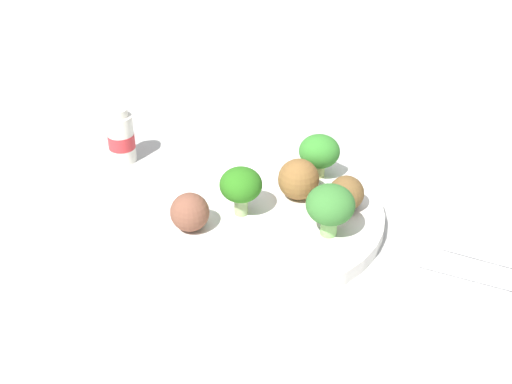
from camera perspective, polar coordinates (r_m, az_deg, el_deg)
name	(u,v)px	position (r m, az deg, el deg)	size (l,w,h in m)	color
ground_plane	(256,219)	(0.72, 0.00, -2.40)	(4.00, 4.00, 0.00)	#B2B2AD
plate	(256,213)	(0.72, 0.00, -1.87)	(0.28, 0.28, 0.02)	white
broccoli_floret_mid_left	(241,186)	(0.69, -1.33, 0.55)	(0.05, 0.05, 0.05)	#9FBB7A
broccoli_floret_front_right	(319,152)	(0.76, 5.56, 3.50)	(0.05, 0.05, 0.05)	#ABB86A
broccoli_floret_back_right	(330,206)	(0.66, 6.52, -1.20)	(0.05, 0.05, 0.06)	#8CCC6C
meatball_back_left	(190,212)	(0.67, -5.81, -1.77)	(0.04, 0.04, 0.04)	brown
meatball_front_left	(299,179)	(0.72, 3.74, 1.12)	(0.05, 0.05, 0.05)	brown
meatball_mid_left	(346,193)	(0.71, 7.90, -0.10)	(0.04, 0.04, 0.04)	brown
napkin	(497,274)	(0.69, 20.36, -6.73)	(0.17, 0.12, 0.01)	white
fork	(510,262)	(0.70, 21.35, -5.73)	(0.12, 0.02, 0.01)	silver
knife	(502,283)	(0.67, 20.73, -7.42)	(0.15, 0.03, 0.01)	silver
yogurt_bottle	(121,138)	(0.84, -11.71, 4.68)	(0.03, 0.03, 0.07)	white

